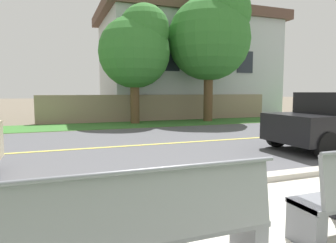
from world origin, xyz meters
name	(u,v)px	position (x,y,z in m)	size (l,w,h in m)	color
ground_plane	(119,139)	(0.00, 8.00, 0.00)	(140.00, 140.00, 0.00)	#665B4C
curb_edge	(190,187)	(0.00, 2.35, 0.06)	(44.00, 0.30, 0.11)	#ADA89E
street_asphalt	(130,146)	(0.00, 6.50, 0.00)	(52.00, 8.00, 0.01)	#515156
road_centre_line	(130,146)	(0.00, 6.50, 0.01)	(48.00, 0.14, 0.01)	#E0CC4C
far_verge_grass	(102,126)	(0.00, 12.04, 0.01)	(48.00, 2.80, 0.02)	#38702D
bench_left	(149,231)	(-1.31, 0.28, 0.47)	(2.08, 0.48, 1.01)	slate
shade_tree_left	(137,47)	(1.82, 12.54, 3.72)	(3.47, 3.47, 5.73)	brown
shade_tree_centre	(212,33)	(5.77, 12.29, 4.61)	(4.30, 4.30, 7.09)	brown
garden_wall	(163,107)	(3.59, 13.82, 0.70)	(13.00, 0.36, 1.40)	gray
house_across_street	(187,65)	(6.44, 17.02, 3.39)	(11.61, 6.91, 6.69)	#B7BCC1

